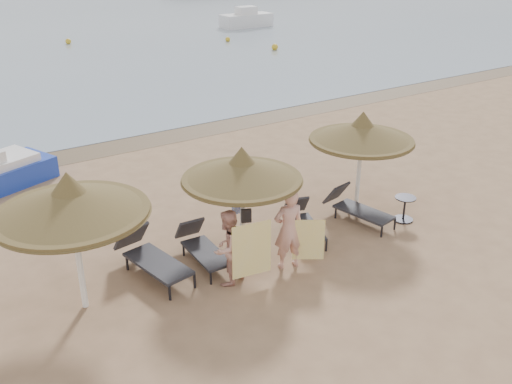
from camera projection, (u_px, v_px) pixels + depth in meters
ground at (282, 268)px, 12.33m from camera, size 160.00×160.00×0.00m
wet_sand_strip at (123, 145)px, 19.50m from camera, size 200.00×1.60×0.01m
palapa_left at (70, 202)px, 10.13m from camera, size 2.84×2.84×2.82m
palapa_center at (242, 170)px, 11.98m from camera, size 2.60×2.60×2.58m
palapa_right at (362, 132)px, 14.17m from camera, size 2.65×2.65×2.63m
lounger_far_left at (150, 255)px, 12.00m from camera, size 1.05×2.14×0.92m
lounger_near_left at (201, 246)px, 12.48m from camera, size 0.66×1.81×0.80m
lounger_near_right at (303, 221)px, 13.60m from camera, size 1.09×1.80×0.77m
lounger_far_right at (355, 206)px, 14.25m from camera, size 0.95×1.93×0.83m
side_table at (404, 209)px, 14.27m from camera, size 0.52×0.52×0.63m
person_left at (228, 242)px, 11.44m from camera, size 1.02×0.87×1.89m
person_right at (289, 223)px, 11.95m from camera, size 1.09×0.84×2.11m
towel_left at (252, 250)px, 11.40m from camera, size 0.85×0.14×1.19m
towel_right at (308, 240)px, 12.10m from camera, size 0.59×0.38×0.96m
bag_patterned at (238, 205)px, 12.48m from camera, size 0.28×0.11×0.35m
bag_dark at (246, 216)px, 12.27m from camera, size 0.23×0.15×0.31m
pedal_boat at (4, 170)px, 16.27m from camera, size 2.87×2.29×1.16m
buoy_mid at (68, 41)px, 37.27m from camera, size 0.37×0.37×0.37m
buoy_right at (275, 47)px, 35.32m from camera, size 0.40×0.40×0.40m
buoy_extra at (228, 39)px, 38.13m from camera, size 0.33×0.33×0.33m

